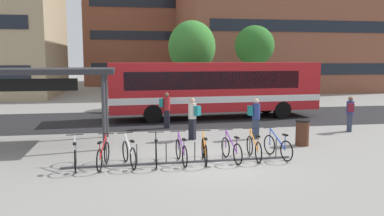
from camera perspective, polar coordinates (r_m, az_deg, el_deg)
ground at (r=12.92m, az=3.28°, el=-7.99°), size 200.00×200.00×0.00m
bus_lane_asphalt at (r=21.99m, az=-2.29°, el=-1.60°), size 80.00×7.20×0.01m
city_bus at (r=22.20m, az=3.50°, el=3.08°), size 12.13×3.15×3.20m
bike_rack at (r=12.71m, az=-1.70°, el=-7.80°), size 7.59×0.17×0.70m
parked_bicycle_silver_0 at (r=12.58m, az=-16.95°, el=-6.91°), size 0.52×1.72×0.99m
parked_bicycle_red_1 at (r=12.51m, az=-13.07°, el=-6.86°), size 0.52×1.71×0.99m
parked_bicycle_white_2 at (r=12.53m, az=-9.34°, el=-6.75°), size 0.60×1.69×0.99m
parked_bicycle_black_3 at (r=12.52m, az=-5.36°, el=-6.68°), size 0.52×1.72×0.99m
parked_bicycle_purple_4 at (r=12.63m, az=-1.60°, el=-6.53°), size 0.52×1.72×0.99m
parked_bicycle_orange_5 at (r=12.74m, az=1.85°, el=-6.41°), size 0.52×1.72×0.99m
parked_bicycle_purple_6 at (r=12.99m, az=5.88°, el=-6.18°), size 0.52×1.71×0.99m
parked_bicycle_orange_7 at (r=13.33m, az=9.20°, el=-5.89°), size 0.52×1.72×0.99m
parked_bicycle_blue_8 at (r=13.65m, az=12.63°, el=-5.66°), size 0.56×1.69×0.99m
transit_shelter at (r=16.04m, az=-21.77°, el=4.78°), size 5.74×3.29×3.04m
commuter_teal_pack_0 at (r=18.89m, az=-3.88°, el=0.05°), size 0.59×0.44×1.78m
commuter_teal_pack_1 at (r=16.55m, az=9.37°, el=-1.14°), size 0.54×0.36×1.74m
commuter_teal_pack_2 at (r=16.16m, az=0.14°, el=-1.17°), size 0.59×0.58×1.77m
commuter_maroon_pack_3 at (r=19.41m, az=22.45°, el=-0.50°), size 0.51×0.60×1.66m
trash_bin at (r=15.78m, az=16.08°, el=-3.52°), size 0.55×0.55×1.03m
street_tree_0 at (r=32.00m, az=9.26°, el=9.12°), size 3.21×3.21×6.11m
street_tree_1 at (r=27.20m, az=-0.02°, el=9.04°), size 3.31×3.31×6.08m
building_right_wing at (r=44.95m, az=12.79°, el=13.12°), size 21.36×13.80×16.22m
building_centre_block at (r=55.61m, az=-7.50°, el=11.87°), size 14.86×13.25×15.80m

